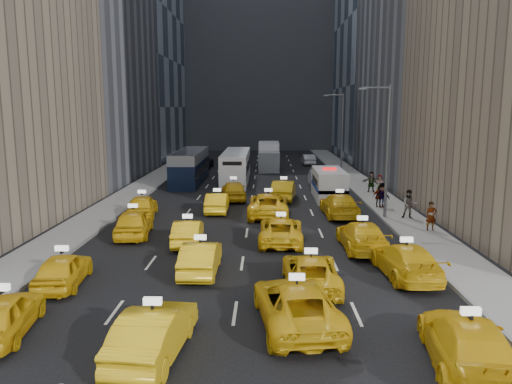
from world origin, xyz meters
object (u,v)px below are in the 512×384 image
(taxi_0, at_px, (3,314))
(taxi_3, at_px, (468,344))
(taxi_1, at_px, (154,332))
(city_bus, at_px, (236,167))
(box_truck, at_px, (269,156))
(double_decker, at_px, (190,167))
(pedestrian_0, at_px, (431,216))
(nypd_van, at_px, (329,185))
(taxi_2, at_px, (296,304))

(taxi_0, distance_m, taxi_3, 14.72)
(taxi_1, xyz_separation_m, city_bus, (0.42, 36.33, 0.76))
(taxi_0, bearing_deg, box_truck, -108.83)
(double_decker, relative_size, pedestrian_0, 6.30)
(taxi_3, distance_m, nypd_van, 27.35)
(box_truck, height_order, pedestrian_0, box_truck)
(taxi_1, xyz_separation_m, double_decker, (-4.15, 35.45, 0.82))
(nypd_van, bearing_deg, double_decker, 139.44)
(taxi_2, height_order, box_truck, box_truck)
(taxi_1, height_order, box_truck, box_truck)
(taxi_2, bearing_deg, pedestrian_0, -131.78)
(double_decker, height_order, pedestrian_0, double_decker)
(taxi_1, relative_size, taxi_2, 0.85)
(taxi_0, relative_size, box_truck, 0.59)
(taxi_3, xyz_separation_m, double_decker, (-13.43, 36.10, 0.80))
(taxi_0, xyz_separation_m, double_decker, (1.17, 34.16, 0.86))
(taxi_3, distance_m, double_decker, 38.52)
(box_truck, bearing_deg, taxi_2, -85.68)
(pedestrian_0, bearing_deg, double_decker, 129.75)
(taxi_2, xyz_separation_m, city_bus, (-4.07, 34.05, 0.76))
(taxi_2, relative_size, box_truck, 0.76)
(taxi_3, xyz_separation_m, pedestrian_0, (4.19, 16.13, 0.24))
(taxi_2, relative_size, nypd_van, 0.87)
(city_bus, bearing_deg, nypd_van, -50.78)
(nypd_van, height_order, city_bus, city_bus)
(taxi_0, xyz_separation_m, nypd_van, (14.01, 25.40, 0.46))
(taxi_1, distance_m, pedestrian_0, 20.52)
(taxi_1, bearing_deg, double_decker, -77.34)
(taxi_0, bearing_deg, pedestrian_0, -150.30)
(taxi_0, relative_size, pedestrian_0, 2.44)
(pedestrian_0, bearing_deg, box_truck, 105.58)
(taxi_0, xyz_separation_m, pedestrian_0, (18.78, 14.19, 0.30))
(taxi_0, distance_m, pedestrian_0, 23.54)
(double_decker, xyz_separation_m, city_bus, (4.58, 0.87, -0.06))
(nypd_van, distance_m, double_decker, 15.55)
(taxi_2, xyz_separation_m, box_truck, (-0.65, 44.20, 0.85))
(box_truck, bearing_deg, nypd_van, -72.76)
(taxi_0, height_order, pedestrian_0, pedestrian_0)
(taxi_3, bearing_deg, pedestrian_0, -96.60)
(taxi_2, xyz_separation_m, pedestrian_0, (8.97, 13.21, 0.26))
(box_truck, bearing_deg, city_bus, -105.17)
(double_decker, relative_size, box_truck, 1.51)
(taxi_1, distance_m, taxi_3, 9.30)
(city_bus, bearing_deg, taxi_2, -84.60)
(box_truck, bearing_deg, taxi_3, -79.95)
(taxi_2, xyz_separation_m, double_decker, (-8.65, 33.18, 0.82))
(taxi_1, xyz_separation_m, taxi_3, (9.28, -0.65, 0.01))
(nypd_van, bearing_deg, taxi_1, -114.29)
(taxi_0, bearing_deg, city_bus, -106.67)
(taxi_0, distance_m, taxi_2, 9.86)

